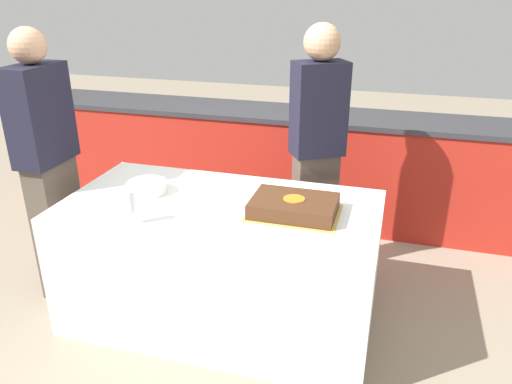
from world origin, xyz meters
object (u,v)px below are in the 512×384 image
at_px(cake, 294,206).
at_px(person_seated_left, 48,165).
at_px(plate_stack, 147,187).
at_px(person_cutting_cake, 317,149).
at_px(wine_glass, 131,203).

distance_m(cake, person_seated_left, 1.54).
distance_m(plate_stack, person_seated_left, 0.65).
relative_size(person_cutting_cake, person_seated_left, 1.00).
height_order(wine_glass, person_seated_left, person_seated_left).
xyz_separation_m(plate_stack, person_cutting_cake, (0.89, 0.65, 0.11)).
xyz_separation_m(cake, person_seated_left, (-1.53, -0.00, 0.08)).
relative_size(plate_stack, wine_glass, 1.26).
xyz_separation_m(cake, wine_glass, (-0.77, -0.35, 0.08)).
height_order(cake, plate_stack, cake).
relative_size(cake, person_seated_left, 0.29).
distance_m(cake, plate_stack, 0.90).
bearing_deg(cake, wine_glass, -155.47).
bearing_deg(wine_glass, plate_stack, 107.11).
bearing_deg(person_seated_left, person_cutting_cake, -65.93).
xyz_separation_m(plate_stack, person_seated_left, (-0.64, -0.04, 0.09)).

